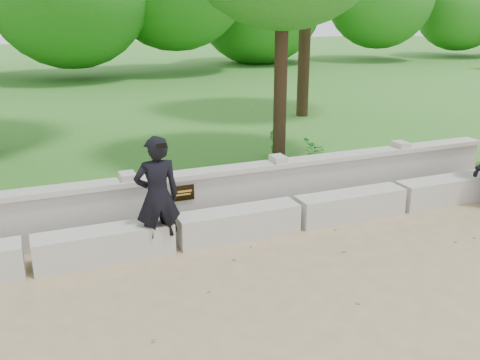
# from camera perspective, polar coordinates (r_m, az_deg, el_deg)

# --- Properties ---
(ground) EXTENTS (80.00, 80.00, 0.00)m
(ground) POSITION_cam_1_polar(r_m,az_deg,el_deg) (6.33, -2.05, -14.01)
(ground) COLOR #9F8862
(ground) RESTS_ON ground
(lawn) EXTENTS (40.00, 22.00, 0.25)m
(lawn) POSITION_cam_1_polar(r_m,az_deg,el_deg) (19.40, -16.82, 7.70)
(lawn) COLOR #345E1F
(lawn) RESTS_ON ground
(concrete_bench) EXTENTS (11.90, 0.45, 0.45)m
(concrete_bench) POSITION_cam_1_polar(r_m,az_deg,el_deg) (7.83, -6.96, -5.67)
(concrete_bench) COLOR #BAB7AF
(concrete_bench) RESTS_ON ground
(parapet_wall) EXTENTS (12.50, 0.35, 0.90)m
(parapet_wall) POSITION_cam_1_polar(r_m,az_deg,el_deg) (8.37, -8.33, -2.36)
(parapet_wall) COLOR #AEACA5
(parapet_wall) RESTS_ON ground
(man_main) EXTENTS (0.64, 0.57, 1.72)m
(man_main) POSITION_cam_1_polar(r_m,az_deg,el_deg) (7.45, -8.81, -1.74)
(man_main) COLOR black
(man_main) RESTS_ON ground
(shrub_b) EXTENTS (0.35, 0.39, 0.58)m
(shrub_b) POSITION_cam_1_polar(r_m,az_deg,el_deg) (11.60, 3.82, 3.95)
(shrub_b) COLOR #2F8C2F
(shrub_b) RESTS_ON lawn
(shrub_c) EXTENTS (0.70, 0.70, 0.59)m
(shrub_c) POSITION_cam_1_polar(r_m,az_deg,el_deg) (10.85, 7.97, 2.85)
(shrub_c) COLOR #2F8C2F
(shrub_c) RESTS_ON lawn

